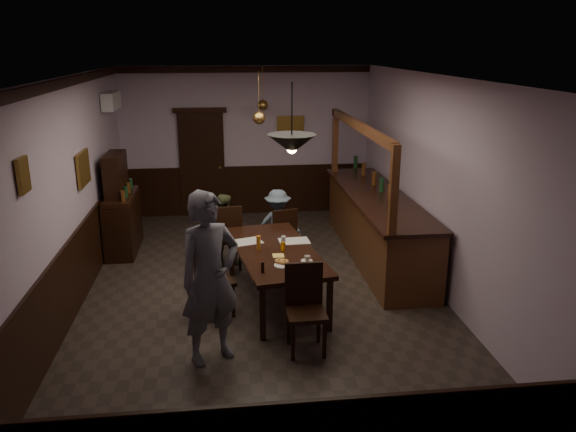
{
  "coord_description": "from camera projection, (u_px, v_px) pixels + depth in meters",
  "views": [
    {
      "loc": [
        -0.48,
        -7.32,
        3.4
      ],
      "look_at": [
        0.38,
        -0.06,
        1.15
      ],
      "focal_mm": 35.0,
      "sensor_mm": 36.0,
      "label": 1
    }
  ],
  "objects": [
    {
      "name": "pastry_ring_a",
      "position": [
        280.0,
        261.0,
        7.06
      ],
      "size": [
        0.13,
        0.13,
        0.04
      ],
      "primitive_type": "torus",
      "color": "#C68C47",
      "rests_on": "pastry_plate"
    },
    {
      "name": "saucer",
      "position": [
        307.0,
        261.0,
        7.13
      ],
      "size": [
        0.15,
        0.15,
        0.01
      ],
      "primitive_type": "cylinder",
      "color": "white",
      "rests_on": "dining_table"
    },
    {
      "name": "bar_counter",
      "position": [
        377.0,
        224.0,
        9.2
      ],
      "size": [
        0.93,
        3.99,
        2.24
      ],
      "color": "#4C2A14",
      "rests_on": "ground"
    },
    {
      "name": "pastry_plate",
      "position": [
        283.0,
        265.0,
        6.99
      ],
      "size": [
        0.22,
        0.22,
        0.01
      ],
      "primitive_type": "cylinder",
      "color": "white",
      "rests_on": "dining_table"
    },
    {
      "name": "chair_near",
      "position": [
        305.0,
        304.0,
        6.41
      ],
      "size": [
        0.45,
        0.45,
        1.02
      ],
      "rotation": [
        0.0,
        0.0,
        0.02
      ],
      "color": "black",
      "rests_on": "ground"
    },
    {
      "name": "picture_left_small",
      "position": [
        23.0,
        175.0,
        5.57
      ],
      "size": [
        0.04,
        0.28,
        0.36
      ],
      "color": "olive",
      "rests_on": "ground"
    },
    {
      "name": "picture_back",
      "position": [
        290.0,
        126.0,
        11.33
      ],
      "size": [
        0.55,
        0.04,
        0.42
      ],
      "color": "olive",
      "rests_on": "ground"
    },
    {
      "name": "dining_table",
      "position": [
        275.0,
        254.0,
        7.58
      ],
      "size": [
        1.34,
        2.33,
        0.75
      ],
      "rotation": [
        0.0,
        0.0,
        0.16
      ],
      "color": "black",
      "rests_on": "ground"
    },
    {
      "name": "napkin",
      "position": [
        278.0,
        256.0,
        7.33
      ],
      "size": [
        0.17,
        0.17,
        0.0
      ],
      "primitive_type": "cube",
      "rotation": [
        0.0,
        0.0,
        0.16
      ],
      "color": "#FAD25C",
      "rests_on": "dining_table"
    },
    {
      "name": "pendant_brass_far",
      "position": [
        263.0,
        105.0,
        10.5
      ],
      "size": [
        0.2,
        0.2,
        0.81
      ],
      "color": "#BF8C3F",
      "rests_on": "ground"
    },
    {
      "name": "room",
      "position": [
        260.0,
        191.0,
        7.56
      ],
      "size": [
        5.01,
        8.01,
        3.01
      ],
      "color": "#2D2621",
      "rests_on": "ground"
    },
    {
      "name": "newspaper_left",
      "position": [
        246.0,
        242.0,
        7.83
      ],
      "size": [
        0.49,
        0.41,
        0.01
      ],
      "primitive_type": "cube",
      "rotation": [
        0.0,
        0.0,
        0.3
      ],
      "color": "silver",
      "rests_on": "dining_table"
    },
    {
      "name": "beer_glass",
      "position": [
        259.0,
        243.0,
        7.5
      ],
      "size": [
        0.06,
        0.06,
        0.2
      ],
      "primitive_type": "cylinder",
      "color": "#BF721E",
      "rests_on": "dining_table"
    },
    {
      "name": "sideboard",
      "position": [
        121.0,
        213.0,
        9.45
      ],
      "size": [
        0.46,
        1.28,
        1.68
      ],
      "color": "black",
      "rests_on": "ground"
    },
    {
      "name": "pendant_iron",
      "position": [
        292.0,
        144.0,
        6.36
      ],
      "size": [
        0.56,
        0.56,
        0.8
      ],
      "color": "black",
      "rests_on": "ground"
    },
    {
      "name": "person_seated_right",
      "position": [
        278.0,
        224.0,
        9.15
      ],
      "size": [
        0.8,
        0.52,
        1.16
      ],
      "primitive_type": "imported",
      "rotation": [
        0.0,
        0.0,
        3.02
      ],
      "color": "slate",
      "rests_on": "ground"
    },
    {
      "name": "chair_far_left",
      "position": [
        226.0,
        235.0,
        8.65
      ],
      "size": [
        0.53,
        0.53,
        1.06
      ],
      "rotation": [
        0.0,
        0.0,
        3.31
      ],
      "color": "black",
      "rests_on": "ground"
    },
    {
      "name": "person_standing",
      "position": [
        210.0,
        278.0,
        6.07
      ],
      "size": [
        0.85,
        0.76,
        1.95
      ],
      "primitive_type": "imported",
      "rotation": [
        0.0,
        0.0,
        0.52
      ],
      "color": "slate",
      "rests_on": "ground"
    },
    {
      "name": "ac_unit",
      "position": [
        111.0,
        101.0,
        9.77
      ],
      "size": [
        0.2,
        0.85,
        0.3
      ],
      "color": "white",
      "rests_on": "ground"
    },
    {
      "name": "door_back",
      "position": [
        202.0,
        165.0,
        11.34
      ],
      "size": [
        0.9,
        0.06,
        2.1
      ],
      "primitive_type": "cube",
      "color": "black",
      "rests_on": "ground"
    },
    {
      "name": "pendant_brass_mid",
      "position": [
        259.0,
        118.0,
        8.69
      ],
      "size": [
        0.2,
        0.2,
        0.81
      ],
      "color": "#BF8C3F",
      "rests_on": "ground"
    },
    {
      "name": "soda_can",
      "position": [
        283.0,
        247.0,
        7.48
      ],
      "size": [
        0.07,
        0.07,
        0.12
      ],
      "primitive_type": "cylinder",
      "color": "#FFA315",
      "rests_on": "dining_table"
    },
    {
      "name": "person_seated_left",
      "position": [
        223.0,
        229.0,
        8.92
      ],
      "size": [
        0.58,
        0.46,
        1.15
      ],
      "primitive_type": "imported",
      "rotation": [
        0.0,
        0.0,
        3.1
      ],
      "color": "#4E5734",
      "rests_on": "ground"
    },
    {
      "name": "pepper_mill",
      "position": [
        263.0,
        267.0,
        6.76
      ],
      "size": [
        0.04,
        0.04,
        0.14
      ],
      "primitive_type": "cylinder",
      "color": "black",
      "rests_on": "dining_table"
    },
    {
      "name": "chair_side",
      "position": [
        209.0,
        277.0,
        7.18
      ],
      "size": [
        0.55,
        0.55,
        1.0
      ],
      "rotation": [
        0.0,
        0.0,
        1.91
      ],
      "color": "black",
      "rests_on": "ground"
    },
    {
      "name": "chair_far_right",
      "position": [
        283.0,
        233.0,
        8.92
      ],
      "size": [
        0.49,
        0.49,
        0.93
      ],
      "rotation": [
        0.0,
        0.0,
        3.39
      ],
      "color": "black",
      "rests_on": "ground"
    },
    {
      "name": "water_glass",
      "position": [
        283.0,
        241.0,
        7.63
      ],
      "size": [
        0.06,
        0.06,
        0.15
      ],
      "primitive_type": "cylinder",
      "color": "silver",
      "rests_on": "dining_table"
    },
    {
      "name": "newspaper_right",
      "position": [
        294.0,
        241.0,
        7.86
      ],
      "size": [
        0.44,
        0.32,
        0.01
      ],
      "primitive_type": "cube",
      "rotation": [
        0.0,
        0.0,
        0.05
      ],
      "color": "silver",
      "rests_on": "dining_table"
    },
    {
      "name": "pastry_ring_b",
      "position": [
        284.0,
        262.0,
        7.03
      ],
      "size": [
        0.13,
        0.13,
        0.04
      ],
      "primitive_type": "torus",
      "color": "#C68C47",
      "rests_on": "pastry_plate"
    },
    {
      "name": "picture_left_large",
      "position": [
        83.0,
        168.0,
        7.98
      ],
      "size": [
        0.04,
        0.62,
        0.48
      ],
      "color": "olive",
      "rests_on": "ground"
    },
    {
      "name": "coffee_cup",
      "position": [
        307.0,
        258.0,
        7.1
      ],
      "size": [
        0.09,
        0.09,
        0.07
      ],
      "primitive_type": "imported",
      "rotation": [
        0.0,
        0.0,
        0.16
      ],
      "color": "white",
      "rests_on": "saucer"
    }
  ]
}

